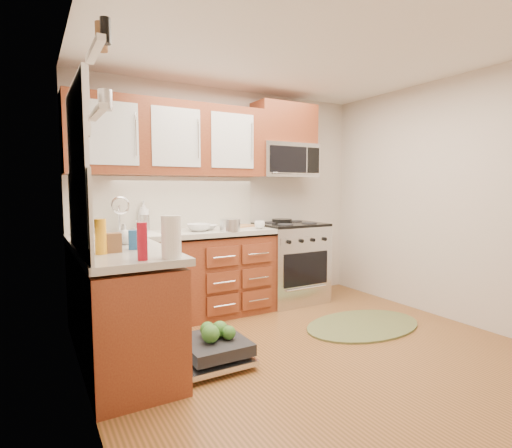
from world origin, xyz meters
TOP-DOWN VIEW (x-y plane):
  - floor at (0.00, 0.00)m, footprint 3.50×3.50m
  - ceiling at (0.00, 0.00)m, footprint 3.50×3.50m
  - wall_back at (0.00, 1.75)m, footprint 3.50×0.04m
  - wall_left at (-1.75, 0.00)m, footprint 0.04×3.50m
  - wall_right at (1.75, 0.00)m, footprint 0.04×3.50m
  - base_cabinet_back at (-0.73, 1.45)m, footprint 2.05×0.60m
  - base_cabinet_left at (-1.45, 0.52)m, footprint 0.60×1.25m
  - countertop_back at (-0.72, 1.44)m, footprint 2.07×0.64m
  - countertop_left at (-1.44, 0.53)m, footprint 0.64×1.27m
  - backsplash_back at (-0.73, 1.74)m, footprint 2.05×0.02m
  - backsplash_left at (-1.74, 0.52)m, footprint 0.02×1.25m
  - upper_cabinets at (-0.73, 1.57)m, footprint 2.05×0.35m
  - cabinet_over_mw at (0.68, 1.57)m, footprint 0.76×0.35m
  - range at (0.68, 1.43)m, footprint 0.76×0.64m
  - microwave at (0.68, 1.55)m, footprint 0.76×0.38m
  - sink at (-1.25, 1.42)m, footprint 0.62×0.50m
  - dishwasher at (-0.86, 0.30)m, footprint 0.70×0.60m
  - window at (-1.74, 0.50)m, footprint 0.03×1.05m
  - window_blind at (-1.71, 0.50)m, footprint 0.02×0.96m
  - shelf_upper at (-1.72, -0.35)m, footprint 0.04×0.40m
  - shelf_lower at (-1.72, -0.35)m, footprint 0.04×0.40m
  - rug at (0.81, 0.33)m, footprint 1.45×1.18m
  - skillet at (0.62, 1.53)m, footprint 0.28×0.28m
  - stock_pot at (-0.22, 1.22)m, footprint 0.27×0.27m
  - cutting_board at (0.11, 1.55)m, footprint 0.32×0.25m
  - canister at (-1.00, 1.65)m, footprint 0.13×0.13m
  - paper_towel_roll at (-1.25, -0.02)m, footprint 0.16×0.16m
  - mustard_bottle at (-1.62, 0.37)m, footprint 0.09×0.09m
  - red_bottle at (-1.43, 0.00)m, footprint 0.06×0.06m
  - wooden_box at (-1.55, 0.41)m, footprint 0.14×0.10m
  - blue_carton at (-1.37, 0.46)m, footprint 0.10×0.07m
  - bowl_a at (-0.42, 1.44)m, footprint 0.29×0.29m
  - bowl_b at (-0.51, 1.37)m, footprint 0.31×0.31m
  - cup at (0.15, 1.25)m, footprint 0.12×0.12m
  - soap_bottle_a at (-1.00, 1.68)m, footprint 0.14×0.15m
  - soap_bottle_b at (-1.25, 0.89)m, footprint 0.10×0.10m
  - soap_bottle_c at (-1.39, 0.77)m, footprint 0.15×0.15m

SIDE VIEW (x-z plane):
  - floor at x=0.00m, z-range 0.00..0.00m
  - rug at x=0.81m, z-range 0.00..0.02m
  - dishwasher at x=-0.86m, z-range 0.00..0.20m
  - base_cabinet_back at x=-0.73m, z-range 0.00..0.85m
  - base_cabinet_left at x=-1.45m, z-range 0.00..0.85m
  - range at x=0.68m, z-range 0.00..0.95m
  - sink at x=-1.25m, z-range 0.67..0.93m
  - countertop_back at x=-0.72m, z-range 0.88..0.93m
  - countertop_left at x=-1.44m, z-range 0.88..0.93m
  - cutting_board at x=0.11m, z-range 0.93..0.94m
  - bowl_a at x=-0.42m, z-range 0.93..0.98m
  - bowl_b at x=-0.51m, z-range 0.93..1.00m
  - cup at x=0.15m, z-range 0.93..1.01m
  - skillet at x=0.62m, z-range 0.95..1.00m
  - stock_pot at x=-0.22m, z-range 0.93..1.05m
  - wooden_box at x=-1.55m, z-range 0.93..1.06m
  - blue_carton at x=-1.37m, z-range 0.93..1.07m
  - soap_bottle_c at x=-1.39m, z-range 0.93..1.09m
  - canister at x=-1.00m, z-range 0.93..1.10m
  - soap_bottle_b at x=-1.25m, z-range 0.93..1.10m
  - red_bottle at x=-1.43m, z-range 0.93..1.16m
  - mustard_bottle at x=-1.62m, z-range 0.93..1.17m
  - paper_towel_roll at x=-1.25m, z-range 0.93..1.20m
  - soap_bottle_a at x=-1.00m, z-range 0.93..1.24m
  - backsplash_back at x=-0.73m, z-range 0.93..1.49m
  - backsplash_left at x=-1.74m, z-range 0.93..1.49m
  - wall_back at x=0.00m, z-range 0.00..2.50m
  - wall_left at x=-1.75m, z-range 0.00..2.50m
  - wall_right at x=1.75m, z-range 0.00..2.50m
  - window at x=-1.74m, z-range 1.02..2.08m
  - microwave at x=0.68m, z-range 1.50..1.90m
  - shelf_lower at x=-1.72m, z-range 1.74..1.76m
  - upper_cabinets at x=-0.73m, z-range 1.50..2.25m
  - window_blind at x=-1.71m, z-range 1.68..2.08m
  - shelf_upper at x=-1.72m, z-range 2.03..2.06m
  - cabinet_over_mw at x=0.68m, z-range 1.90..2.37m
  - ceiling at x=0.00m, z-range 2.50..2.50m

